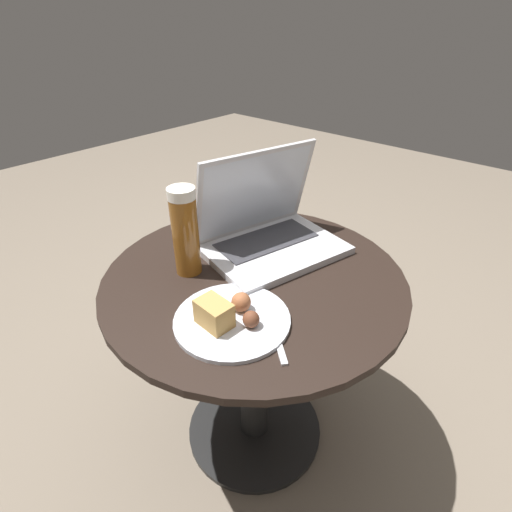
{
  "coord_description": "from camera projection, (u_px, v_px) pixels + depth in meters",
  "views": [
    {
      "loc": [
        -0.56,
        -0.5,
        1.09
      ],
      "look_at": [
        -0.02,
        -0.02,
        0.64
      ],
      "focal_mm": 28.0,
      "sensor_mm": 36.0,
      "label": 1
    }
  ],
  "objects": [
    {
      "name": "table",
      "position": [
        254.0,
        329.0,
        1.0
      ],
      "size": [
        0.69,
        0.69,
        0.57
      ],
      "color": "black",
      "rests_on": "ground_plane"
    },
    {
      "name": "beer_glass",
      "position": [
        185.0,
        232.0,
        0.87
      ],
      "size": [
        0.06,
        0.06,
        0.2
      ],
      "color": "brown",
      "rests_on": "table"
    },
    {
      "name": "laptop",
      "position": [
        268.0,
        230.0,
        0.99
      ],
      "size": [
        0.37,
        0.31,
        0.24
      ],
      "color": "silver",
      "rests_on": "table"
    },
    {
      "name": "snack_plate",
      "position": [
        230.0,
        317.0,
        0.76
      ],
      "size": [
        0.23,
        0.23,
        0.06
      ],
      "color": "silver",
      "rests_on": "table"
    },
    {
      "name": "fork",
      "position": [
        273.0,
        324.0,
        0.76
      ],
      "size": [
        0.13,
        0.15,
        0.0
      ],
      "color": "silver",
      "rests_on": "table"
    },
    {
      "name": "ground_plane",
      "position": [
        255.0,
        428.0,
        1.21
      ],
      "size": [
        6.0,
        6.0,
        0.0
      ],
      "primitive_type": "plane",
      "color": "#726656"
    }
  ]
}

